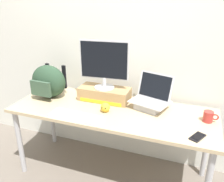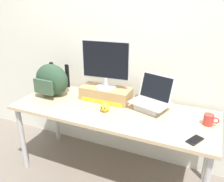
{
  "view_description": "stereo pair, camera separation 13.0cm",
  "coord_description": "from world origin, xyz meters",
  "px_view_note": "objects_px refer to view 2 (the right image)",
  "views": [
    {
      "loc": [
        0.67,
        -1.83,
        1.71
      ],
      "look_at": [
        0.0,
        0.0,
        0.91
      ],
      "focal_mm": 38.02,
      "sensor_mm": 36.0,
      "label": 1
    },
    {
      "loc": [
        0.79,
        -1.78,
        1.71
      ],
      "look_at": [
        0.0,
        0.0,
        0.91
      ],
      "focal_mm": 38.02,
      "sensor_mm": 36.0,
      "label": 2
    }
  ],
  "objects_px": {
    "external_keyboard": "(75,115)",
    "plush_toy": "(105,107)",
    "toner_box_yellow": "(106,94)",
    "desktop_monitor": "(106,64)",
    "cell_phone": "(195,140)",
    "open_laptop": "(151,103)",
    "coffee_mug": "(209,120)",
    "messenger_backpack": "(52,80)"
  },
  "relations": [
    {
      "from": "external_keyboard",
      "to": "cell_phone",
      "type": "distance_m",
      "value": 0.99
    },
    {
      "from": "coffee_mug",
      "to": "plush_toy",
      "type": "xyz_separation_m",
      "value": [
        -0.86,
        -0.12,
        -0.0
      ]
    },
    {
      "from": "desktop_monitor",
      "to": "cell_phone",
      "type": "distance_m",
      "value": 1.04
    },
    {
      "from": "open_laptop",
      "to": "coffee_mug",
      "type": "distance_m",
      "value": 0.51
    },
    {
      "from": "cell_phone",
      "to": "external_keyboard",
      "type": "bearing_deg",
      "value": -151.26
    },
    {
      "from": "external_keyboard",
      "to": "coffee_mug",
      "type": "distance_m",
      "value": 1.11
    },
    {
      "from": "desktop_monitor",
      "to": "external_keyboard",
      "type": "xyz_separation_m",
      "value": [
        -0.1,
        -0.42,
        -0.36
      ]
    },
    {
      "from": "coffee_mug",
      "to": "plush_toy",
      "type": "bearing_deg",
      "value": -171.79
    },
    {
      "from": "toner_box_yellow",
      "to": "coffee_mug",
      "type": "relative_size",
      "value": 4.07
    },
    {
      "from": "external_keyboard",
      "to": "cell_phone",
      "type": "height_order",
      "value": "external_keyboard"
    },
    {
      "from": "toner_box_yellow",
      "to": "external_keyboard",
      "type": "bearing_deg",
      "value": -102.96
    },
    {
      "from": "external_keyboard",
      "to": "desktop_monitor",
      "type": "bearing_deg",
      "value": 80.0
    },
    {
      "from": "toner_box_yellow",
      "to": "desktop_monitor",
      "type": "xyz_separation_m",
      "value": [
        0.0,
        -0.0,
        0.31
      ]
    },
    {
      "from": "toner_box_yellow",
      "to": "open_laptop",
      "type": "relative_size",
      "value": 1.29
    },
    {
      "from": "external_keyboard",
      "to": "plush_toy",
      "type": "distance_m",
      "value": 0.28
    },
    {
      "from": "messenger_backpack",
      "to": "cell_phone",
      "type": "relative_size",
      "value": 2.44
    },
    {
      "from": "coffee_mug",
      "to": "plush_toy",
      "type": "relative_size",
      "value": 1.44
    },
    {
      "from": "open_laptop",
      "to": "messenger_backpack",
      "type": "bearing_deg",
      "value": -158.53
    },
    {
      "from": "cell_phone",
      "to": "toner_box_yellow",
      "type": "bearing_deg",
      "value": -176.97
    },
    {
      "from": "desktop_monitor",
      "to": "cell_phone",
      "type": "height_order",
      "value": "desktop_monitor"
    },
    {
      "from": "external_keyboard",
      "to": "plush_toy",
      "type": "relative_size",
      "value": 5.47
    },
    {
      "from": "toner_box_yellow",
      "to": "external_keyboard",
      "type": "height_order",
      "value": "toner_box_yellow"
    },
    {
      "from": "external_keyboard",
      "to": "messenger_backpack",
      "type": "height_order",
      "value": "messenger_backpack"
    },
    {
      "from": "toner_box_yellow",
      "to": "messenger_backpack",
      "type": "xyz_separation_m",
      "value": [
        -0.56,
        -0.11,
        0.1
      ]
    },
    {
      "from": "cell_phone",
      "to": "plush_toy",
      "type": "bearing_deg",
      "value": -164.27
    },
    {
      "from": "plush_toy",
      "to": "messenger_backpack",
      "type": "bearing_deg",
      "value": 169.28
    },
    {
      "from": "desktop_monitor",
      "to": "external_keyboard",
      "type": "distance_m",
      "value": 0.57
    },
    {
      "from": "cell_phone",
      "to": "messenger_backpack",
      "type": "bearing_deg",
      "value": -164.18
    },
    {
      "from": "messenger_backpack",
      "to": "cell_phone",
      "type": "bearing_deg",
      "value": -8.39
    },
    {
      "from": "toner_box_yellow",
      "to": "desktop_monitor",
      "type": "distance_m",
      "value": 0.31
    },
    {
      "from": "messenger_backpack",
      "to": "plush_toy",
      "type": "distance_m",
      "value": 0.68
    },
    {
      "from": "toner_box_yellow",
      "to": "plush_toy",
      "type": "distance_m",
      "value": 0.26
    },
    {
      "from": "open_laptop",
      "to": "messenger_backpack",
      "type": "distance_m",
      "value": 1.03
    },
    {
      "from": "desktop_monitor",
      "to": "messenger_backpack",
      "type": "distance_m",
      "value": 0.61
    },
    {
      "from": "toner_box_yellow",
      "to": "desktop_monitor",
      "type": "height_order",
      "value": "desktop_monitor"
    },
    {
      "from": "desktop_monitor",
      "to": "open_laptop",
      "type": "bearing_deg",
      "value": -8.51
    },
    {
      "from": "toner_box_yellow",
      "to": "cell_phone",
      "type": "relative_size",
      "value": 3.22
    },
    {
      "from": "toner_box_yellow",
      "to": "messenger_backpack",
      "type": "distance_m",
      "value": 0.58
    },
    {
      "from": "toner_box_yellow",
      "to": "open_laptop",
      "type": "xyz_separation_m",
      "value": [
        0.46,
        -0.03,
        0.0
      ]
    },
    {
      "from": "open_laptop",
      "to": "toner_box_yellow",
      "type": "bearing_deg",
      "value": -166.68
    },
    {
      "from": "toner_box_yellow",
      "to": "coffee_mug",
      "type": "distance_m",
      "value": 0.97
    },
    {
      "from": "toner_box_yellow",
      "to": "messenger_backpack",
      "type": "height_order",
      "value": "messenger_backpack"
    }
  ]
}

